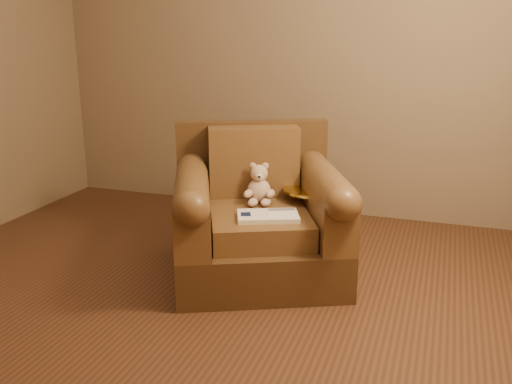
% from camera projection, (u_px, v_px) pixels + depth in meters
% --- Properties ---
extents(floor, '(4.00, 4.00, 0.00)m').
position_uv_depth(floor, '(178.00, 304.00, 3.37)').
color(floor, '#522F1C').
rests_on(floor, ground).
extents(armchair, '(1.37, 1.35, 0.95)m').
position_uv_depth(armchair, '(258.00, 219.00, 3.72)').
color(armchair, '#493018').
rests_on(armchair, floor).
extents(teddy_bear, '(0.20, 0.23, 0.27)m').
position_uv_depth(teddy_bear, '(259.00, 188.00, 3.75)').
color(teddy_bear, '#CDA98F').
rests_on(teddy_bear, armchair).
extents(guidebook, '(0.43, 0.35, 0.03)m').
position_uv_depth(guidebook, '(268.00, 216.00, 3.47)').
color(guidebook, beige).
rests_on(guidebook, armchair).
extents(side_table, '(0.38, 0.38, 0.54)m').
position_uv_depth(side_table, '(311.00, 223.00, 3.87)').
color(side_table, gold).
rests_on(side_table, floor).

